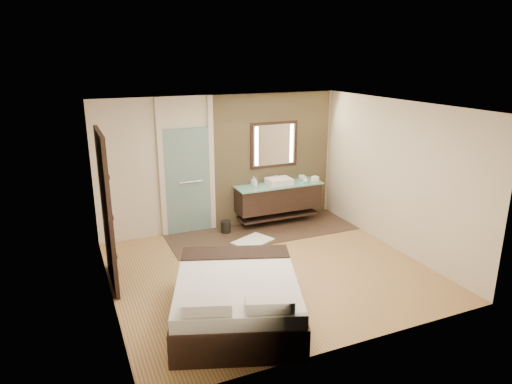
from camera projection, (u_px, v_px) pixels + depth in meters
name	position (u px, v px, depth m)	size (l,w,h in m)	color
floor	(269.00, 270.00, 7.59)	(5.00, 5.00, 0.00)	olive
tile_strip	(263.00, 232.00, 9.22)	(3.80, 1.30, 0.01)	#37281E
stone_wall	(273.00, 158.00, 9.55)	(2.60, 0.08, 2.70)	#9E865A
vanity	(278.00, 197.00, 9.52)	(1.85, 0.55, 0.88)	black
mirror_unit	(274.00, 145.00, 9.42)	(1.06, 0.04, 0.96)	black
frosted_door	(187.00, 177.00, 8.91)	(1.10, 0.12, 2.70)	#AAD8D1
shoji_partition	(107.00, 209.00, 6.84)	(0.06, 1.20, 2.40)	black
bed	(237.00, 298.00, 6.09)	(2.20, 2.45, 0.78)	black
bath_mat	(253.00, 241.00, 8.72)	(0.72, 0.50, 0.02)	white
waste_bin	(226.00, 227.00, 9.14)	(0.20, 0.20, 0.25)	black
tissue_box	(315.00, 179.00, 9.66)	(0.12, 0.12, 0.10)	white
soap_bottle_a	(255.00, 183.00, 9.18)	(0.08, 0.08, 0.20)	silver
soap_bottle_b	(253.00, 181.00, 9.32)	(0.08, 0.08, 0.18)	#B2B2B2
soap_bottle_c	(305.00, 180.00, 9.51)	(0.11, 0.11, 0.15)	silver
cup	(302.00, 177.00, 9.74)	(0.13, 0.13, 0.11)	silver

